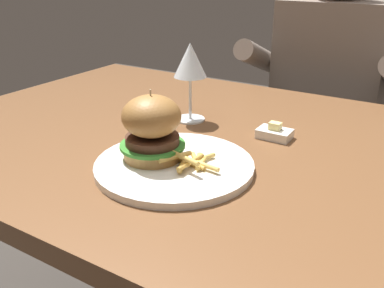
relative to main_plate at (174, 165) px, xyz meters
The scene contains 7 objects.
dining_table 0.19m from the main_plate, 78.49° to the left, with size 1.45×0.90×0.74m.
main_plate is the anchor object (origin of this frame).
burger_sandwich 0.08m from the main_plate, behind, with size 0.12×0.12×0.13m.
fries_pile 0.04m from the main_plate, ahead, with size 0.10×0.10×0.03m.
wine_glass 0.30m from the main_plate, 115.62° to the left, with size 0.08×0.08×0.19m.
butter_dish 0.26m from the main_plate, 67.16° to the left, with size 0.07×0.05×0.04m.
diner_person 0.92m from the main_plate, 87.31° to the left, with size 0.51×0.36×1.18m.
Camera 1 is at (0.37, -0.76, 1.10)m, focal length 40.00 mm.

